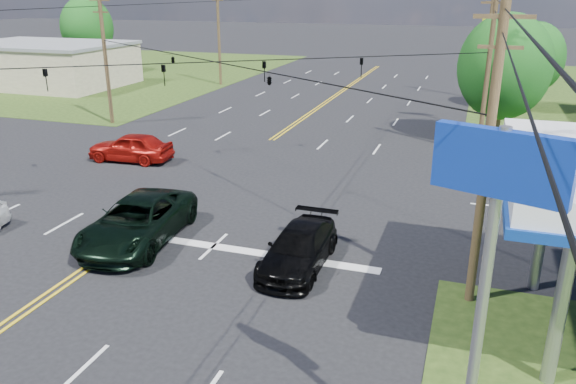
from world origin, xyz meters
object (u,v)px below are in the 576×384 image
(retail_nw, at_px, (45,66))
(suv_black, at_px, (299,248))
(pole_ne, at_px, (488,72))
(tree_right_a, at_px, (505,67))
(pickup_dkgreen, at_px, (138,221))
(tree_right_b, at_px, (533,58))
(tree_far_l, at_px, (87,27))
(pole_left_far, at_px, (219,34))
(polesign_se, at_px, (493,225))
(pole_right_far, at_px, (488,41))
(pole_nw, at_px, (105,56))
(pole_se, at_px, (487,152))

(retail_nw, distance_m, suv_black, 48.06)
(pole_ne, relative_size, tree_right_a, 1.16)
(pickup_dkgreen, bearing_deg, tree_right_b, 58.14)
(pickup_dkgreen, bearing_deg, tree_far_l, 123.10)
(pole_left_far, distance_m, polesign_se, 51.73)
(pole_left_far, height_order, polesign_se, pole_left_far)
(pole_ne, height_order, pole_right_far, pole_right_far)
(pole_ne, relative_size, pickup_dkgreen, 1.53)
(retail_nw, height_order, pole_nw, pole_nw)
(pole_right_far, xyz_separation_m, tree_far_l, (-45.00, 4.00, 0.03))
(suv_black, relative_size, polesign_se, 0.66)
(pole_nw, relative_size, pickup_dkgreen, 1.53)
(tree_far_l, distance_m, pickup_dkgreen, 52.11)
(pickup_dkgreen, xyz_separation_m, polesign_se, (12.50, -8.22, 4.91))
(suv_black, distance_m, polesign_se, 11.30)
(pole_nw, height_order, pole_right_far, pole_right_far)
(pole_ne, relative_size, suv_black, 1.94)
(tree_right_a, bearing_deg, tree_far_l, 156.50)
(retail_nw, distance_m, tree_far_l, 10.69)
(pole_left_far, relative_size, tree_right_b, 1.41)
(retail_nw, distance_m, pole_right_far, 43.53)
(pole_left_far, bearing_deg, pickup_dkgreen, -69.70)
(pole_left_far, bearing_deg, suv_black, -61.14)
(tree_right_b, distance_m, pickup_dkgreen, 36.38)
(pole_left_far, relative_size, pickup_dkgreen, 1.61)
(pole_se, distance_m, tree_far_l, 60.88)
(pole_nw, relative_size, tree_far_l, 1.09)
(tree_right_a, bearing_deg, retail_nw, 167.20)
(tree_right_b, bearing_deg, retail_nw, -177.54)
(tree_right_b, xyz_separation_m, tree_far_l, (-48.50, 8.00, 0.98))
(pole_ne, bearing_deg, tree_right_b, 76.87)
(tree_right_b, xyz_separation_m, pickup_dkgreen, (-16.00, -32.50, -3.35))
(retail_nw, xyz_separation_m, pole_left_far, (17.00, 6.00, 3.17))
(pole_ne, bearing_deg, tree_far_l, 152.93)
(retail_nw, bearing_deg, pole_se, -35.79)
(pole_se, bearing_deg, suv_black, 175.14)
(pole_nw, bearing_deg, pole_right_far, 36.16)
(pole_left_far, distance_m, suv_black, 41.92)
(pickup_dkgreen, bearing_deg, pole_right_far, 65.45)
(pole_ne, height_order, pole_left_far, pole_left_far)
(pole_nw, bearing_deg, pickup_dkgreen, -52.35)
(pole_left_far, distance_m, pole_right_far, 26.00)
(pole_right_far, bearing_deg, pole_nw, -143.84)
(retail_nw, height_order, pole_ne, pole_ne)
(suv_black, bearing_deg, tree_right_b, 74.03)
(tree_right_b, distance_m, tree_far_l, 49.17)
(tree_right_b, xyz_separation_m, suv_black, (-9.38, -32.50, -3.51))
(pole_se, relative_size, pole_nw, 1.00)
(polesign_se, bearing_deg, pickup_dkgreen, 146.67)
(pole_se, relative_size, polesign_se, 1.28)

